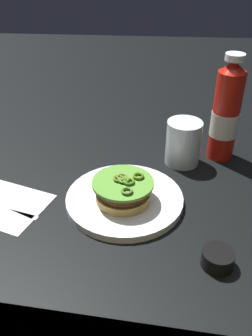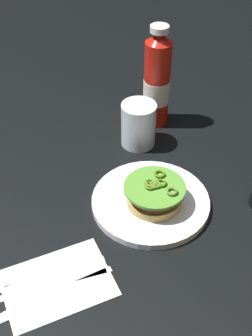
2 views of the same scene
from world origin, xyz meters
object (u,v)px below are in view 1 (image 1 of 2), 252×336
dinner_plate (125,199)px  water_glass (183,143)px  burger_sandwich (123,190)px  fork_utensil (6,190)px  ketchup_bottle (226,114)px  condiment_cup (218,259)px  napkin (1,203)px

dinner_plate → water_glass: size_ratio=2.26×
burger_sandwich → fork_utensil: burger_sandwich is taller
ketchup_bottle → condiment_cup: 0.38m
water_glass → ketchup_bottle: bearing=-158.8°
burger_sandwich → ketchup_bottle: ketchup_bottle is taller
napkin → water_glass: bearing=-152.9°
water_glass → fork_utensil: water_glass is taller
burger_sandwich → ketchup_bottle: size_ratio=0.48×
condiment_cup → fork_utensil: condiment_cup is taller
dinner_plate → fork_utensil: bearing=-3.6°
dinner_plate → burger_sandwich: bearing=80.1°
condiment_cup → napkin: bearing=-17.0°
burger_sandwich → fork_utensil: size_ratio=0.71×
burger_sandwich → ketchup_bottle: (-0.23, -0.22, 0.08)m
burger_sandwich → condiment_cup: size_ratio=2.25×
ketchup_bottle → fork_utensil: bearing=21.4°
dinner_plate → ketchup_bottle: ketchup_bottle is taller
ketchup_bottle → napkin: 0.55m
ketchup_bottle → condiment_cup: (0.05, 0.37, -0.10)m
ketchup_bottle → fork_utensil: size_ratio=1.46×
fork_utensil → napkin: bearing=96.5°
dinner_plate → napkin: size_ratio=1.31×
dinner_plate → ketchup_bottle: (-0.22, -0.21, 0.11)m
napkin → burger_sandwich: bearing=-176.6°
dinner_plate → condiment_cup: (-0.17, 0.16, 0.01)m
burger_sandwich → condiment_cup: 0.23m
burger_sandwich → napkin: 0.26m
dinner_plate → burger_sandwich: burger_sandwich is taller
burger_sandwich → condiment_cup: bearing=139.8°
condiment_cup → napkin: 0.45m
dinner_plate → burger_sandwich: (0.00, 0.01, 0.03)m
dinner_plate → burger_sandwich: size_ratio=1.97×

